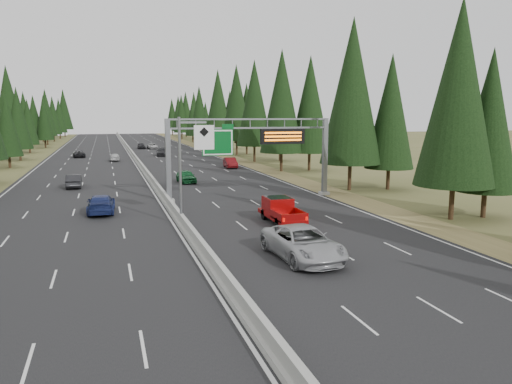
# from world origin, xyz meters

# --- Properties ---
(road) EXTENTS (32.00, 260.00, 0.08)m
(road) POSITION_xyz_m (0.00, 80.00, 0.04)
(road) COLOR black
(road) RESTS_ON ground
(shoulder_right) EXTENTS (3.60, 260.00, 0.06)m
(shoulder_right) POSITION_xyz_m (17.80, 80.00, 0.03)
(shoulder_right) COLOR olive
(shoulder_right) RESTS_ON ground
(shoulder_left) EXTENTS (3.60, 260.00, 0.06)m
(shoulder_left) POSITION_xyz_m (-17.80, 80.00, 0.03)
(shoulder_left) COLOR #4D5025
(shoulder_left) RESTS_ON ground
(median_barrier) EXTENTS (0.70, 260.00, 0.85)m
(median_barrier) POSITION_xyz_m (0.00, 80.00, 0.41)
(median_barrier) COLOR gray
(median_barrier) RESTS_ON road
(sign_gantry) EXTENTS (16.75, 0.98, 7.80)m
(sign_gantry) POSITION_xyz_m (8.92, 34.88, 5.27)
(sign_gantry) COLOR slate
(sign_gantry) RESTS_ON road
(hov_sign_pole) EXTENTS (2.80, 0.50, 8.00)m
(hov_sign_pole) POSITION_xyz_m (0.58, 24.97, 4.72)
(hov_sign_pole) COLOR slate
(hov_sign_pole) RESTS_ON road
(tree_row_right) EXTENTS (12.05, 241.15, 18.88)m
(tree_row_right) POSITION_xyz_m (21.78, 66.31, 9.50)
(tree_row_right) COLOR black
(tree_row_right) RESTS_ON ground
(silver_minivan) EXTENTS (3.45, 6.79, 1.84)m
(silver_minivan) POSITION_xyz_m (5.34, 14.15, 1.00)
(silver_minivan) COLOR #A3A5A8
(silver_minivan) RESTS_ON road
(red_pickup) EXTENTS (2.04, 5.71, 1.86)m
(red_pickup) POSITION_xyz_m (7.40, 23.91, 1.11)
(red_pickup) COLOR black
(red_pickup) RESTS_ON road
(car_ahead_green) EXTENTS (2.15, 4.60, 1.52)m
(car_ahead_green) POSITION_xyz_m (4.03, 48.24, 0.84)
(car_ahead_green) COLOR #135327
(car_ahead_green) RESTS_ON road
(car_ahead_dkred) EXTENTS (2.00, 4.84, 1.56)m
(car_ahead_dkred) POSITION_xyz_m (13.24, 63.12, 0.86)
(car_ahead_dkred) COLOR #620E11
(car_ahead_dkred) RESTS_ON road
(car_ahead_dkgrey) EXTENTS (2.66, 5.46, 1.53)m
(car_ahead_dkgrey) POSITION_xyz_m (5.61, 88.85, 0.84)
(car_ahead_dkgrey) COLOR black
(car_ahead_dkgrey) RESTS_ON road
(car_ahead_white) EXTENTS (2.38, 4.77, 1.30)m
(car_ahead_white) POSITION_xyz_m (5.71, 110.61, 0.73)
(car_ahead_white) COLOR #B2B2B2
(car_ahead_white) RESTS_ON road
(car_ahead_far) EXTENTS (1.84, 4.25, 1.43)m
(car_ahead_far) POSITION_xyz_m (3.18, 111.38, 0.80)
(car_ahead_far) COLOR black
(car_ahead_far) RESTS_ON road
(car_onc_near) EXTENTS (1.61, 4.55, 1.49)m
(car_onc_near) POSITION_xyz_m (-8.75, 47.82, 0.83)
(car_onc_near) COLOR black
(car_onc_near) RESTS_ON road
(car_onc_blue) EXTENTS (2.37, 5.41, 1.55)m
(car_onc_blue) POSITION_xyz_m (-5.75, 31.52, 0.85)
(car_onc_blue) COLOR navy
(car_onc_blue) RESTS_ON road
(car_onc_white) EXTENTS (1.78, 4.19, 1.41)m
(car_onc_white) POSITION_xyz_m (-3.62, 79.99, 0.79)
(car_onc_white) COLOR beige
(car_onc_white) RESTS_ON road
(car_onc_far) EXTENTS (2.54, 4.81, 1.29)m
(car_onc_far) POSITION_xyz_m (-10.04, 90.05, 0.72)
(car_onc_far) COLOR black
(car_onc_far) RESTS_ON road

